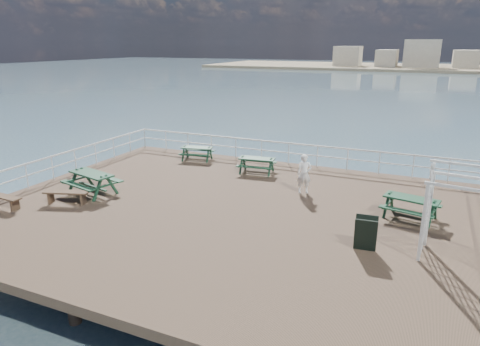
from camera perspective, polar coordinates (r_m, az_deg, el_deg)
name	(u,v)px	position (r m, az deg, el deg)	size (l,w,h in m)	color
ground	(231,213)	(15.95, -1.18, -5.32)	(18.00, 14.00, 0.30)	brown
sea_backdrop	(459,65)	(147.67, 27.19, 12.70)	(300.00, 300.00, 9.20)	#466375
railing	(256,168)	(17.86, 2.11, 0.62)	(17.77, 13.76, 1.10)	silver
picnic_table_a	(197,151)	(22.49, -5.75, 3.00)	(1.81, 1.57, 0.78)	#163D25
picnic_table_b	(257,162)	(20.15, 2.25, 1.48)	(1.81, 1.53, 0.81)	#163D25
picnic_table_c	(411,203)	(16.02, 21.84, -3.78)	(2.05, 1.78, 0.87)	#163D25
picnic_table_d	(92,178)	(18.36, -19.17, -0.69)	(2.33, 2.04, 0.98)	#163D25
flat_bench_near	(67,194)	(17.58, -22.13, -2.66)	(1.75, 0.95, 0.49)	brown
flat_bench_far	(4,199)	(18.19, -28.96, -3.02)	(1.62, 0.47, 0.46)	brown
trellis_arbor	(467,220)	(13.30, 28.06, -5.57)	(2.40, 1.47, 2.82)	silver
sandwich_board	(366,234)	(13.22, 16.41, -7.81)	(0.68, 0.54, 1.06)	black
person	(304,174)	(17.52, 8.56, -0.11)	(0.59, 0.39, 1.61)	white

